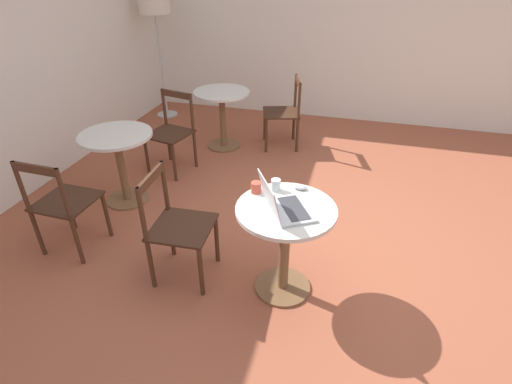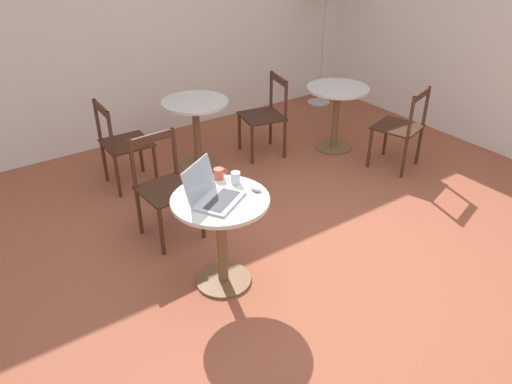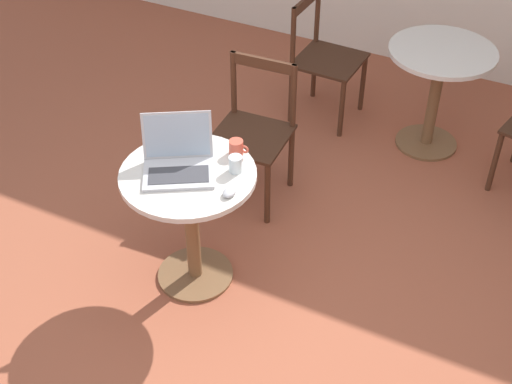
% 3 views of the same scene
% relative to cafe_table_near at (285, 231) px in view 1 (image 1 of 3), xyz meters
% --- Properties ---
extents(ground_plane, '(16.00, 16.00, 0.00)m').
position_rel_cafe_table_near_xyz_m(ground_plane, '(0.60, -0.29, -0.54)').
color(ground_plane, '#9E5138').
extents(wall_side, '(0.06, 9.40, 2.70)m').
position_rel_cafe_table_near_xyz_m(wall_side, '(3.83, -0.29, 0.81)').
color(wall_side, silver).
rests_on(wall_side, ground_plane).
extents(cafe_table_near, '(0.70, 0.70, 0.74)m').
position_rel_cafe_table_near_xyz_m(cafe_table_near, '(0.00, 0.00, 0.00)').
color(cafe_table_near, brown).
rests_on(cafe_table_near, ground_plane).
extents(cafe_table_mid, '(0.70, 0.70, 0.74)m').
position_rel_cafe_table_near_xyz_m(cafe_table_mid, '(2.34, 1.30, 0.00)').
color(cafe_table_mid, brown).
rests_on(cafe_table_mid, ground_plane).
extents(cafe_table_far, '(0.70, 0.70, 0.74)m').
position_rel_cafe_table_near_xyz_m(cafe_table_far, '(0.81, 1.83, 0.00)').
color(cafe_table_far, brown).
rests_on(cafe_table_far, ground_plane).
extents(chair_near_back, '(0.47, 0.47, 0.89)m').
position_rel_cafe_table_near_xyz_m(chair_near_back, '(-0.05, 0.82, -0.09)').
color(chair_near_back, '#472819').
rests_on(chair_near_back, ground_plane).
extents(chair_mid_front, '(0.56, 0.56, 0.89)m').
position_rel_cafe_table_near_xyz_m(chair_mid_front, '(2.57, 0.54, -0.09)').
color(chair_mid_front, '#472819').
rests_on(chair_mid_front, ground_plane).
extents(chair_far_right, '(0.53, 0.53, 0.89)m').
position_rel_cafe_table_near_xyz_m(chair_far_right, '(1.60, 1.66, -0.09)').
color(chair_far_right, '#472819').
rests_on(chair_far_right, ground_plane).
extents(chair_far_left, '(0.46, 0.46, 0.89)m').
position_rel_cafe_table_near_xyz_m(chair_far_left, '(-0.01, 1.86, -0.09)').
color(chair_far_left, '#472819').
rests_on(chair_far_left, ground_plane).
extents(floor_lamp, '(0.44, 0.44, 1.73)m').
position_rel_cafe_table_near_xyz_m(floor_lamp, '(3.21, 2.55, 0.99)').
color(floor_lamp, '#B7B7B7').
rests_on(floor_lamp, ground_plane).
extents(laptop, '(0.46, 0.45, 0.26)m').
position_rel_cafe_table_near_xyz_m(laptop, '(-0.05, 0.01, 0.25)').
color(laptop, '#B7B7BC').
rests_on(laptop, cafe_table_near).
extents(mouse, '(0.06, 0.10, 0.03)m').
position_rel_cafe_table_near_xyz_m(mouse, '(0.27, -0.05, 0.21)').
color(mouse, '#B7B7BC').
rests_on(mouse, cafe_table_near).
extents(mug, '(0.11, 0.08, 0.08)m').
position_rel_cafe_table_near_xyz_m(mug, '(0.15, 0.25, 0.24)').
color(mug, '#C64C38').
rests_on(mug, cafe_table_near).
extents(drinking_glass, '(0.07, 0.07, 0.09)m').
position_rel_cafe_table_near_xyz_m(drinking_glass, '(0.21, 0.12, 0.24)').
color(drinking_glass, silver).
rests_on(drinking_glass, cafe_table_near).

